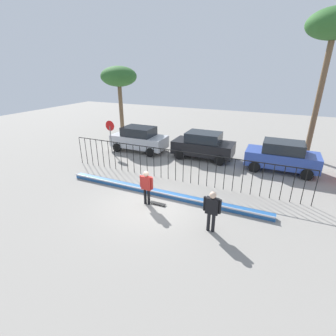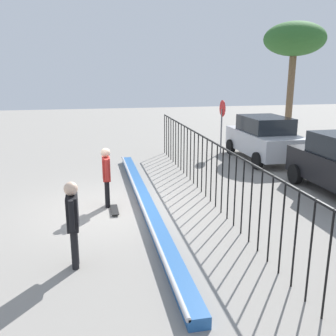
# 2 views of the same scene
# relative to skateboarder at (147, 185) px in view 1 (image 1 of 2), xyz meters

# --- Properties ---
(ground_plane) EXTENTS (60.00, 60.00, 0.00)m
(ground_plane) POSITION_rel_skateboarder_xyz_m (0.21, 0.03, -1.03)
(ground_plane) COLOR gray
(bowl_coping_ledge) EXTENTS (11.00, 0.40, 0.27)m
(bowl_coping_ledge) POSITION_rel_skateboarder_xyz_m (0.21, 1.06, -0.91)
(bowl_coping_ledge) COLOR #235699
(bowl_coping_ledge) RESTS_ON ground
(perimeter_fence) EXTENTS (14.04, 0.04, 1.84)m
(perimeter_fence) POSITION_rel_skateboarder_xyz_m (0.21, 3.04, 0.10)
(perimeter_fence) COLOR black
(perimeter_fence) RESTS_ON ground
(skateboarder) EXTENTS (0.69, 0.26, 1.71)m
(skateboarder) POSITION_rel_skateboarder_xyz_m (0.00, 0.00, 0.00)
(skateboarder) COLOR black
(skateboarder) RESTS_ON ground
(skateboard) EXTENTS (0.80, 0.20, 0.07)m
(skateboard) POSITION_rel_skateboarder_xyz_m (0.49, 0.16, -0.97)
(skateboard) COLOR black
(skateboard) RESTS_ON ground
(camera_operator) EXTENTS (0.71, 0.27, 1.76)m
(camera_operator) POSITION_rel_skateboarder_xyz_m (3.34, -0.80, 0.03)
(camera_operator) COLOR black
(camera_operator) RESTS_ON ground
(parked_car_silver) EXTENTS (4.30, 2.12, 1.90)m
(parked_car_silver) POSITION_rel_skateboarder_xyz_m (-4.54, 7.01, -0.05)
(parked_car_silver) COLOR #B7BABF
(parked_car_silver) RESTS_ON ground
(parked_car_black) EXTENTS (4.30, 2.12, 1.90)m
(parked_car_black) POSITION_rel_skateboarder_xyz_m (0.52, 7.42, -0.05)
(parked_car_black) COLOR black
(parked_car_black) RESTS_ON ground
(parked_car_blue) EXTENTS (4.30, 2.12, 1.90)m
(parked_car_blue) POSITION_rel_skateboarder_xyz_m (5.70, 7.19, -0.05)
(parked_car_blue) COLOR #2D479E
(parked_car_blue) RESTS_ON ground
(stop_sign) EXTENTS (0.76, 0.07, 2.50)m
(stop_sign) POSITION_rel_skateboarder_xyz_m (-6.19, 5.64, 0.59)
(stop_sign) COLOR slate
(stop_sign) RESTS_ON ground
(palm_tree_tall) EXTENTS (3.32, 3.32, 9.48)m
(palm_tree_tall) POSITION_rel_skateboarder_xyz_m (7.37, 10.51, 7.31)
(palm_tree_tall) COLOR brown
(palm_tree_tall) RESTS_ON ground
(palm_tree_short) EXTENTS (3.16, 3.16, 6.28)m
(palm_tree_short) POSITION_rel_skateboarder_xyz_m (-8.28, 10.22, 4.29)
(palm_tree_short) COLOR brown
(palm_tree_short) RESTS_ON ground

